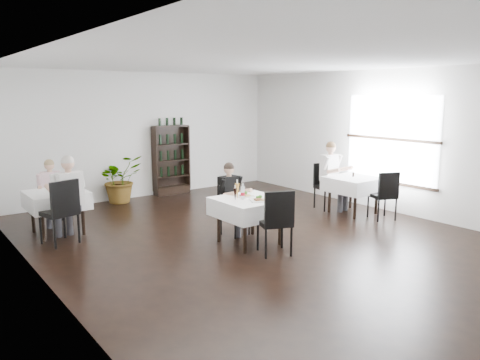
{
  "coord_description": "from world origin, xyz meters",
  "views": [
    {
      "loc": [
        -4.95,
        -5.95,
        2.46
      ],
      "look_at": [
        -0.34,
        0.2,
        1.06
      ],
      "focal_mm": 35.0,
      "sensor_mm": 36.0,
      "label": 1
    }
  ],
  "objects_px": {
    "wine_shelf": "(171,161)",
    "main_table": "(249,207)",
    "potted_tree": "(120,179)",
    "diner_main": "(231,193)"
  },
  "relations": [
    {
      "from": "wine_shelf",
      "to": "main_table",
      "type": "relative_size",
      "value": 1.7
    },
    {
      "from": "diner_main",
      "to": "main_table",
      "type": "bearing_deg",
      "value": -98.49
    },
    {
      "from": "wine_shelf",
      "to": "main_table",
      "type": "height_order",
      "value": "wine_shelf"
    },
    {
      "from": "main_table",
      "to": "diner_main",
      "type": "distance_m",
      "value": 0.65
    },
    {
      "from": "main_table",
      "to": "diner_main",
      "type": "xyz_separation_m",
      "value": [
        0.09,
        0.63,
        0.13
      ]
    },
    {
      "from": "potted_tree",
      "to": "diner_main",
      "type": "height_order",
      "value": "diner_main"
    },
    {
      "from": "main_table",
      "to": "potted_tree",
      "type": "relative_size",
      "value": 0.94
    },
    {
      "from": "potted_tree",
      "to": "wine_shelf",
      "type": "bearing_deg",
      "value": 4.64
    },
    {
      "from": "main_table",
      "to": "potted_tree",
      "type": "distance_m",
      "value": 4.23
    },
    {
      "from": "main_table",
      "to": "potted_tree",
      "type": "height_order",
      "value": "potted_tree"
    }
  ]
}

